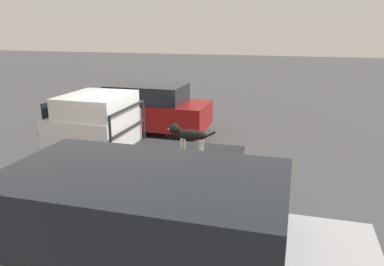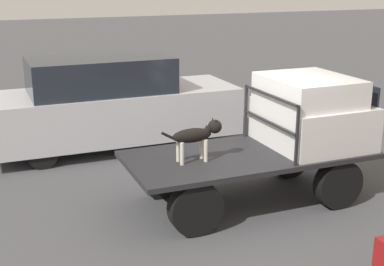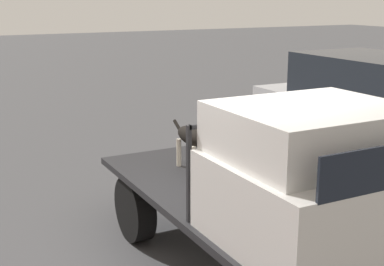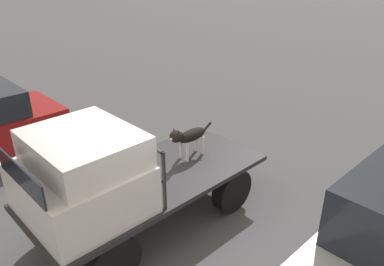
{
  "view_description": "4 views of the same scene",
  "coord_description": "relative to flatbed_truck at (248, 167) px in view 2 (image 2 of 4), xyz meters",
  "views": [
    {
      "loc": [
        -3.04,
        7.06,
        3.46
      ],
      "look_at": [
        -1.03,
        -0.06,
        1.34
      ],
      "focal_mm": 35.0,
      "sensor_mm": 36.0,
      "label": 1
    },
    {
      "loc": [
        -3.99,
        -7.32,
        3.68
      ],
      "look_at": [
        -1.03,
        -0.06,
        1.34
      ],
      "focal_mm": 50.0,
      "sensor_mm": 36.0,
      "label": 2
    },
    {
      "loc": [
        4.53,
        -2.98,
        2.94
      ],
      "look_at": [
        -1.03,
        -0.06,
        1.34
      ],
      "focal_mm": 50.0,
      "sensor_mm": 36.0,
      "label": 3
    },
    {
      "loc": [
        3.15,
        4.29,
        4.21
      ],
      "look_at": [
        -1.03,
        -0.06,
        1.34
      ],
      "focal_mm": 35.0,
      "sensor_mm": 36.0,
      "label": 4
    }
  ],
  "objects": [
    {
      "name": "truck_headboard",
      "position": [
        0.36,
        0.0,
        0.87
      ],
      "size": [
        0.04,
        1.69,
        0.94
      ],
      "color": "#232326",
      "rests_on": "flatbed_truck"
    },
    {
      "name": "parked_pickup_far",
      "position": [
        -1.38,
        3.76,
        0.36
      ],
      "size": [
        5.36,
        1.88,
        2.01
      ],
      "rotation": [
        0.0,
        0.0,
        -0.07
      ],
      "color": "black",
      "rests_on": "ground"
    },
    {
      "name": "flatbed_truck",
      "position": [
        0.0,
        0.0,
        0.0
      ],
      "size": [
        4.04,
        1.81,
        0.88
      ],
      "color": "black",
      "rests_on": "ground"
    },
    {
      "name": "truck_cab",
      "position": [
        1.17,
        0.0,
        0.81
      ],
      "size": [
        1.54,
        1.69,
        1.18
      ],
      "color": "silver",
      "rests_on": "flatbed_truck"
    },
    {
      "name": "ground_plane",
      "position": [
        0.0,
        0.0,
        -0.62
      ],
      "size": [
        80.0,
        80.0,
        0.0
      ],
      "primitive_type": "plane",
      "color": "#474749"
    },
    {
      "name": "dog",
      "position": [
        -0.93,
        -0.06,
        0.68
      ],
      "size": [
        1.03,
        0.23,
        0.67
      ],
      "rotation": [
        0.0,
        0.0,
        0.17
      ],
      "color": "beige",
      "rests_on": "flatbed_truck"
    }
  ]
}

